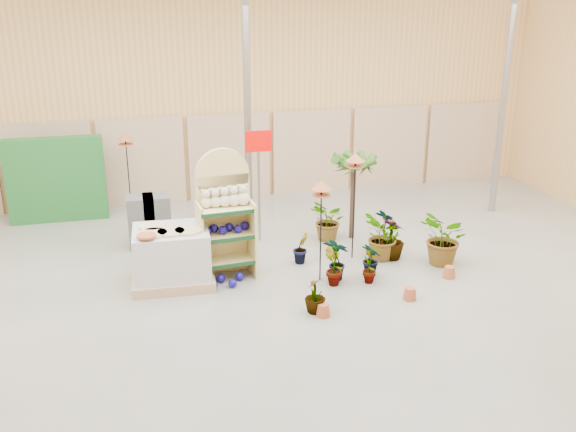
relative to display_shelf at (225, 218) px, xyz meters
name	(u,v)px	position (x,y,z in m)	size (l,w,h in m)	color
room	(279,156)	(0.78, -0.72, 1.21)	(15.20, 12.10, 4.70)	slate
display_shelf	(225,218)	(0.00, 0.00, 0.00)	(0.97, 0.66, 2.20)	#D0BC77
teddy_bears	(227,198)	(0.03, -0.10, 0.39)	(0.82, 0.23, 0.36)	beige
gazing_balls_shelf	(226,229)	(0.00, -0.12, -0.14)	(0.81, 0.28, 0.15)	navy
gazing_balls_floor	(227,281)	(-0.07, -0.50, -0.93)	(0.63, 0.39, 0.15)	navy
pallet_stack	(172,256)	(-0.93, -0.18, -0.53)	(1.39, 1.18, 1.00)	tan
charcoal_planters	(150,221)	(-1.21, 1.62, -0.51)	(0.80, 0.50, 1.00)	#3C3C3C
trellis_stock	(56,180)	(-3.02, 3.57, -0.11)	(2.00, 0.30, 1.80)	#1D6226
offer_sign	(259,163)	(0.88, 1.35, 0.56)	(0.50, 0.08, 2.20)	gray
bird_table_front	(321,189)	(1.50, -0.67, 0.61)	(0.34, 0.34, 1.75)	black
bird_table_right	(355,161)	(2.36, 0.11, 0.82)	(0.34, 0.34, 1.97)	black
bird_table_back	(125,139)	(-1.54, 3.10, 0.78)	(0.34, 0.34, 1.92)	black
palm	(354,163)	(2.69, 1.08, 0.53)	(0.70, 0.70, 1.80)	#3D2A1F
potted_plant_0	(335,261)	(1.68, -0.94, -0.57)	(0.46, 0.31, 0.87)	#285415
potted_plant_1	(335,263)	(1.75, -0.72, -0.70)	(0.34, 0.27, 0.62)	#285415
potted_plant_2	(383,237)	(2.86, -0.12, -0.57)	(0.79, 0.68, 0.88)	#285415
potted_plant_3	(392,238)	(3.04, -0.11, -0.61)	(0.44, 0.44, 0.79)	#285415
potted_plant_4	(385,229)	(3.09, 0.38, -0.60)	(0.42, 0.29, 0.81)	#285415
potted_plant_5	(301,248)	(1.38, 0.12, -0.72)	(0.32, 0.25, 0.57)	#285415
potted_plant_6	(329,221)	(2.20, 1.05, -0.60)	(0.73, 0.64, 0.81)	#285415
potted_plant_7	(315,295)	(1.09, -1.78, -0.72)	(0.32, 0.32, 0.58)	#285415
potted_plant_8	(370,263)	(2.28, -1.00, -0.64)	(0.38, 0.26, 0.73)	#285415
potted_plant_9	(372,260)	(2.40, -0.76, -0.70)	(0.33, 0.27, 0.61)	#285415
potted_plant_10	(445,239)	(3.84, -0.59, -0.51)	(0.89, 0.77, 0.99)	#285415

